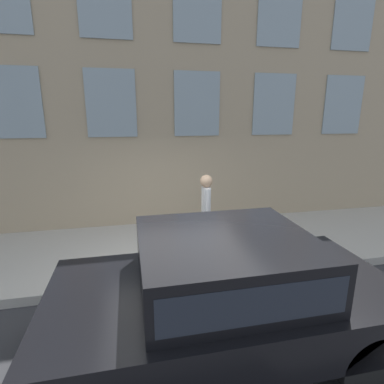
% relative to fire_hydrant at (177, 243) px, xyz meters
% --- Properties ---
extents(ground_plane, '(80.00, 80.00, 0.00)m').
position_rel_fire_hydrant_xyz_m(ground_plane, '(-0.64, 0.12, -0.56)').
color(ground_plane, '#2D2D30').
extents(sidewalk, '(2.93, 60.00, 0.16)m').
position_rel_fire_hydrant_xyz_m(sidewalk, '(0.82, 0.12, -0.48)').
color(sidewalk, '#B2ADA3').
rests_on(sidewalk, ground_plane).
extents(building_facade, '(0.33, 40.00, 7.06)m').
position_rel_fire_hydrant_xyz_m(building_facade, '(2.43, 0.12, 2.98)').
color(building_facade, tan).
rests_on(building_facade, ground_plane).
extents(fire_hydrant, '(0.31, 0.43, 0.77)m').
position_rel_fire_hydrant_xyz_m(fire_hydrant, '(0.00, 0.00, 0.00)').
color(fire_hydrant, '#2D7260').
rests_on(fire_hydrant, sidewalk).
extents(person, '(0.38, 0.25, 1.58)m').
position_rel_fire_hydrant_xyz_m(person, '(0.51, -0.70, 0.56)').
color(person, '#232328').
rests_on(person, sidewalk).
extents(parked_car_black_near, '(2.09, 4.21, 1.54)m').
position_rel_fire_hydrant_xyz_m(parked_car_black_near, '(-2.08, -0.26, 0.31)').
color(parked_car_black_near, black).
rests_on(parked_car_black_near, ground_plane).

